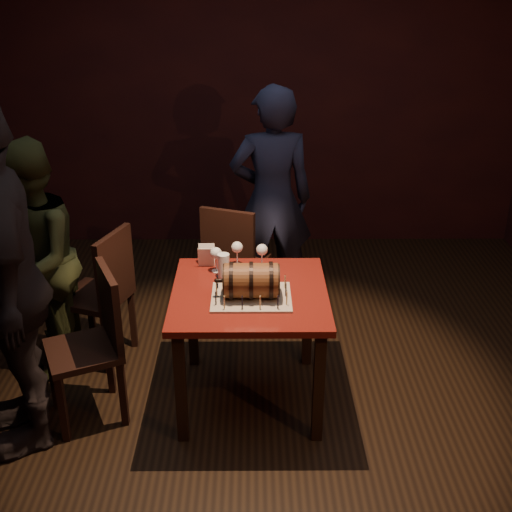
# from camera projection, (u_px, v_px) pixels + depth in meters

# --- Properties ---
(room_shell) EXTENTS (5.04, 5.04, 2.80)m
(room_shell) POSITION_uv_depth(u_px,v_px,m) (247.00, 184.00, 3.43)
(room_shell) COLOR black
(room_shell) RESTS_ON ground
(pub_table) EXTENTS (0.90, 0.90, 0.75)m
(pub_table) POSITION_uv_depth(u_px,v_px,m) (250.00, 308.00, 3.75)
(pub_table) COLOR #50100D
(pub_table) RESTS_ON ground
(cake_board) EXTENTS (0.45, 0.35, 0.01)m
(cake_board) POSITION_uv_depth(u_px,v_px,m) (251.00, 297.00, 3.63)
(cake_board) COLOR #A79986
(cake_board) RESTS_ON pub_table
(barrel_cake) EXTENTS (0.37, 0.21, 0.21)m
(barrel_cake) POSITION_uv_depth(u_px,v_px,m) (251.00, 281.00, 3.58)
(barrel_cake) COLOR brown
(barrel_cake) RESTS_ON cake_board
(birthday_candles) EXTENTS (0.40, 0.30, 0.09)m
(birthday_candles) POSITION_uv_depth(u_px,v_px,m) (251.00, 290.00, 3.61)
(birthday_candles) COLOR #DDC584
(birthday_candles) RESTS_ON cake_board
(wine_glass_left) EXTENTS (0.07, 0.07, 0.16)m
(wine_glass_left) POSITION_uv_depth(u_px,v_px,m) (216.00, 254.00, 3.89)
(wine_glass_left) COLOR silver
(wine_glass_left) RESTS_ON pub_table
(wine_glass_mid) EXTENTS (0.07, 0.07, 0.16)m
(wine_glass_mid) POSITION_uv_depth(u_px,v_px,m) (237.00, 248.00, 3.97)
(wine_glass_mid) COLOR silver
(wine_glass_mid) RESTS_ON pub_table
(wine_glass_right) EXTENTS (0.07, 0.07, 0.16)m
(wine_glass_right) POSITION_uv_depth(u_px,v_px,m) (262.00, 251.00, 3.93)
(wine_glass_right) COLOR silver
(wine_glass_right) RESTS_ON pub_table
(pint_of_ale) EXTENTS (0.07, 0.07, 0.15)m
(pint_of_ale) POSITION_uv_depth(u_px,v_px,m) (224.00, 266.00, 3.84)
(pint_of_ale) COLOR silver
(pint_of_ale) RESTS_ON pub_table
(menu_card) EXTENTS (0.10, 0.05, 0.13)m
(menu_card) POSITION_uv_depth(u_px,v_px,m) (206.00, 256.00, 3.99)
(menu_card) COLOR white
(menu_card) RESTS_ON pub_table
(chair_back) EXTENTS (0.51, 0.51, 0.93)m
(chair_back) POSITION_uv_depth(u_px,v_px,m) (233.00, 258.00, 4.65)
(chair_back) COLOR black
(chair_back) RESTS_ON ground
(chair_left_rear) EXTENTS (0.51, 0.51, 0.93)m
(chair_left_rear) POSITION_uv_depth(u_px,v_px,m) (104.00, 289.00, 4.22)
(chair_left_rear) COLOR black
(chair_left_rear) RESTS_ON ground
(chair_left_front) EXTENTS (0.53, 0.53, 0.93)m
(chair_left_front) POSITION_uv_depth(u_px,v_px,m) (96.00, 337.00, 3.68)
(chair_left_front) COLOR black
(chair_left_front) RESTS_ON ground
(person_back) EXTENTS (0.66, 0.47, 1.72)m
(person_back) POSITION_uv_depth(u_px,v_px,m) (271.00, 200.00, 4.80)
(person_back) COLOR #1C1F38
(person_back) RESTS_ON ground
(person_left_rear) EXTENTS (0.67, 0.82, 1.55)m
(person_left_rear) POSITION_uv_depth(u_px,v_px,m) (33.00, 262.00, 4.01)
(person_left_rear) COLOR #30361B
(person_left_rear) RESTS_ON ground
(person_left_front) EXTENTS (0.88, 1.24, 1.95)m
(person_left_front) POSITION_uv_depth(u_px,v_px,m) (3.00, 281.00, 3.32)
(person_left_front) COLOR black
(person_left_front) RESTS_ON ground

